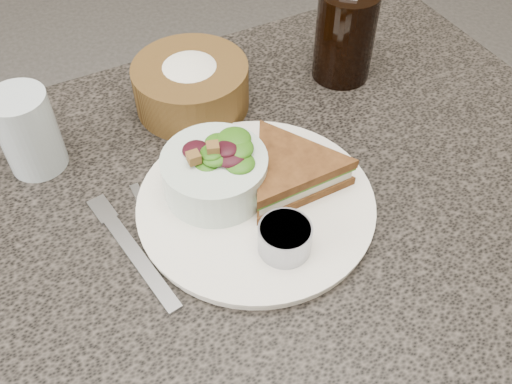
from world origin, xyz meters
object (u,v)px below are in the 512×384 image
object	(u,v)px
dining_table	(252,336)
dressing_ramekin	(285,238)
bread_basket	(191,79)
dinner_plate	(256,204)
salad_bowl	(215,168)
cola_glass	(345,32)
sandwich	(291,171)
water_glass	(28,132)

from	to	relation	value
dining_table	dressing_ramekin	bearing A→B (deg)	-92.85
dining_table	bread_basket	size ratio (longest dim) A/B	5.99
dinner_plate	salad_bowl	world-z (taller)	salad_bowl
cola_glass	dining_table	bearing A→B (deg)	-145.45
salad_bowl	bread_basket	xyz separation A→B (m)	(0.04, 0.18, -0.00)
dressing_ramekin	salad_bowl	bearing A→B (deg)	104.76
sandwich	water_glass	distance (m)	0.34
sandwich	dinner_plate	bearing A→B (deg)	-173.94
bread_basket	dressing_ramekin	bearing A→B (deg)	-92.49
bread_basket	dining_table	bearing A→B (deg)	-92.32
dining_table	cola_glass	xyz separation A→B (m)	(0.25, 0.17, 0.45)
dinner_plate	cola_glass	size ratio (longest dim) A/B	1.94
sandwich	water_glass	bearing A→B (deg)	143.23
dining_table	water_glass	xyz separation A→B (m)	(-0.22, 0.19, 0.43)
cola_glass	water_glass	bearing A→B (deg)	177.55
bread_basket	water_glass	xyz separation A→B (m)	(-0.23, -0.02, 0.01)
bread_basket	water_glass	size ratio (longest dim) A/B	1.46
dinner_plate	water_glass	xyz separation A→B (m)	(-0.22, 0.21, 0.05)
dining_table	dressing_ramekin	size ratio (longest dim) A/B	16.04
sandwich	water_glass	world-z (taller)	water_glass
dinner_plate	water_glass	distance (m)	0.31
bread_basket	water_glass	bearing A→B (deg)	-175.94
sandwich	bread_basket	bearing A→B (deg)	100.50
dinner_plate	water_glass	size ratio (longest dim) A/B	2.58
dining_table	salad_bowl	xyz separation A→B (m)	(-0.04, 0.03, 0.43)
sandwich	salad_bowl	xyz separation A→B (m)	(-0.09, 0.03, 0.02)
dining_table	dinner_plate	xyz separation A→B (m)	(-0.00, -0.02, 0.38)
dinner_plate	salad_bowl	size ratio (longest dim) A/B	2.24
salad_bowl	dining_table	bearing A→B (deg)	-34.60
dining_table	sandwich	distance (m)	0.41
salad_bowl	sandwich	bearing A→B (deg)	-21.48
dinner_plate	bread_basket	size ratio (longest dim) A/B	1.76
dining_table	salad_bowl	distance (m)	0.43
dinner_plate	dressing_ramekin	xyz separation A→B (m)	(-0.00, -0.08, 0.03)
dining_table	dinner_plate	world-z (taller)	dinner_plate
dining_table	dressing_ramekin	world-z (taller)	dressing_ramekin
sandwich	dressing_ramekin	world-z (taller)	sandwich
water_glass	dressing_ramekin	bearing A→B (deg)	-52.36
dinner_plate	cola_glass	xyz separation A→B (m)	(0.25, 0.19, 0.07)
dining_table	bread_basket	world-z (taller)	bread_basket
dining_table	dinner_plate	distance (m)	0.38
sandwich	dressing_ramekin	xyz separation A→B (m)	(-0.06, -0.09, -0.00)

